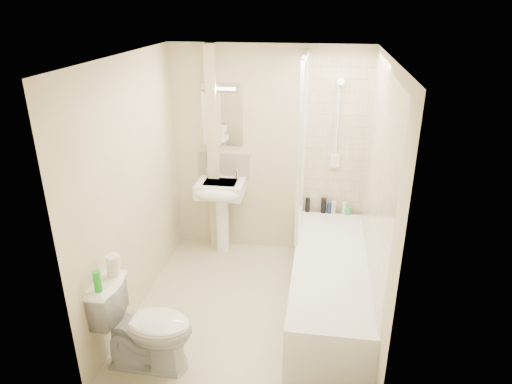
# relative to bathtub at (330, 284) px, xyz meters

# --- Properties ---
(floor) EXTENTS (2.50, 2.50, 0.00)m
(floor) POSITION_rel_bathtub_xyz_m (-0.75, -0.11, -0.29)
(floor) COLOR beige
(floor) RESTS_ON ground
(wall_back) EXTENTS (2.20, 0.02, 2.40)m
(wall_back) POSITION_rel_bathtub_xyz_m (-0.75, 1.14, 0.91)
(wall_back) COLOR beige
(wall_back) RESTS_ON ground
(wall_left) EXTENTS (0.02, 2.50, 2.40)m
(wall_left) POSITION_rel_bathtub_xyz_m (-1.85, -0.11, 0.91)
(wall_left) COLOR beige
(wall_left) RESTS_ON ground
(wall_right) EXTENTS (0.02, 2.50, 2.40)m
(wall_right) POSITION_rel_bathtub_xyz_m (0.35, -0.11, 0.91)
(wall_right) COLOR beige
(wall_right) RESTS_ON ground
(ceiling) EXTENTS (2.20, 2.50, 0.02)m
(ceiling) POSITION_rel_bathtub_xyz_m (-0.75, -0.11, 2.11)
(ceiling) COLOR white
(ceiling) RESTS_ON wall_back
(tile_back) EXTENTS (0.70, 0.01, 1.75)m
(tile_back) POSITION_rel_bathtub_xyz_m (0.00, 1.13, 1.14)
(tile_back) COLOR beige
(tile_back) RESTS_ON wall_back
(tile_right) EXTENTS (0.01, 2.10, 1.75)m
(tile_right) POSITION_rel_bathtub_xyz_m (0.34, 0.00, 1.14)
(tile_right) COLOR beige
(tile_right) RESTS_ON wall_right
(pipe_boxing) EXTENTS (0.12, 0.12, 2.40)m
(pipe_boxing) POSITION_rel_bathtub_xyz_m (-1.37, 1.08, 0.91)
(pipe_boxing) COLOR beige
(pipe_boxing) RESTS_ON ground
(splashback) EXTENTS (0.60, 0.02, 0.30)m
(splashback) POSITION_rel_bathtub_xyz_m (-1.27, 1.13, 0.74)
(splashback) COLOR beige
(splashback) RESTS_ON wall_back
(mirror) EXTENTS (0.46, 0.01, 0.60)m
(mirror) POSITION_rel_bathtub_xyz_m (-1.27, 1.13, 1.29)
(mirror) COLOR white
(mirror) RESTS_ON wall_back
(strip_light) EXTENTS (0.42, 0.07, 0.07)m
(strip_light) POSITION_rel_bathtub_xyz_m (-1.27, 1.11, 1.66)
(strip_light) COLOR silver
(strip_light) RESTS_ON wall_back
(bathtub) EXTENTS (0.70, 2.10, 0.55)m
(bathtub) POSITION_rel_bathtub_xyz_m (0.00, 0.00, 0.00)
(bathtub) COLOR white
(bathtub) RESTS_ON ground
(shower_screen) EXTENTS (0.04, 0.92, 1.80)m
(shower_screen) POSITION_rel_bathtub_xyz_m (-0.35, 0.69, 1.16)
(shower_screen) COLOR white
(shower_screen) RESTS_ON bathtub
(shower_fixture) EXTENTS (0.10, 0.16, 0.99)m
(shower_fixture) POSITION_rel_bathtub_xyz_m (-0.00, 1.09, 1.26)
(shower_fixture) COLOR white
(shower_fixture) RESTS_ON wall_back
(pedestal_sink) EXTENTS (0.53, 0.49, 1.03)m
(pedestal_sink) POSITION_rel_bathtub_xyz_m (-1.27, 0.91, 0.43)
(pedestal_sink) COLOR white
(pedestal_sink) RESTS_ON ground
(bottle_black_a) EXTENTS (0.05, 0.05, 0.17)m
(bottle_black_a) POSITION_rel_bathtub_xyz_m (-0.28, 1.05, 0.34)
(bottle_black_a) COLOR black
(bottle_black_a) RESTS_ON bathtub
(bottle_black_b) EXTENTS (0.06, 0.06, 0.18)m
(bottle_black_b) POSITION_rel_bathtub_xyz_m (-0.09, 1.05, 0.35)
(bottle_black_b) COLOR black
(bottle_black_b) RESTS_ON bathtub
(bottle_blue) EXTENTS (0.06, 0.06, 0.12)m
(bottle_blue) POSITION_rel_bathtub_xyz_m (-0.03, 1.05, 0.32)
(bottle_blue) COLOR navy
(bottle_blue) RESTS_ON bathtub
(bottle_cream) EXTENTS (0.06, 0.06, 0.15)m
(bottle_cream) POSITION_rel_bathtub_xyz_m (0.02, 1.05, 0.34)
(bottle_cream) COLOR beige
(bottle_cream) RESTS_ON bathtub
(bottle_white_b) EXTENTS (0.05, 0.05, 0.15)m
(bottle_white_b) POSITION_rel_bathtub_xyz_m (0.14, 1.05, 0.33)
(bottle_white_b) COLOR silver
(bottle_white_b) RESTS_ON bathtub
(bottle_green) EXTENTS (0.07, 0.07, 0.08)m
(bottle_green) POSITION_rel_bathtub_xyz_m (0.19, 1.05, 0.30)
(bottle_green) COLOR #30BD5A
(bottle_green) RESTS_ON bathtub
(toilet) EXTENTS (0.46, 0.78, 0.78)m
(toilet) POSITION_rel_bathtub_xyz_m (-1.47, -0.96, 0.10)
(toilet) COLOR white
(toilet) RESTS_ON ground
(toilet_roll_lower) EXTENTS (0.10, 0.10, 0.10)m
(toilet_roll_lower) POSITION_rel_bathtub_xyz_m (-1.74, -0.86, 0.54)
(toilet_roll_lower) COLOR white
(toilet_roll_lower) RESTS_ON toilet
(toilet_roll_upper) EXTENTS (0.11, 0.11, 0.09)m
(toilet_roll_upper) POSITION_rel_bathtub_xyz_m (-1.72, -0.88, 0.63)
(toilet_roll_upper) COLOR white
(toilet_roll_upper) RESTS_ON toilet_roll_lower
(green_bottle) EXTENTS (0.06, 0.06, 0.17)m
(green_bottle) POSITION_rel_bathtub_xyz_m (-1.75, -1.08, 0.58)
(green_bottle) COLOR green
(green_bottle) RESTS_ON toilet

